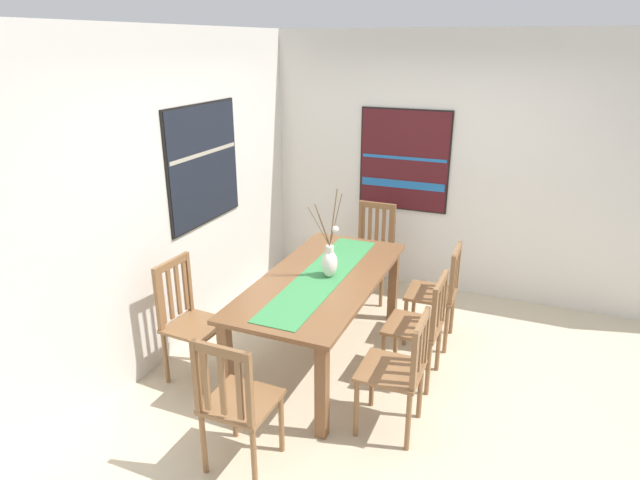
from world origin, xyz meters
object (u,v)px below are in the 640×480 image
(chair_2, at_px, (398,370))
(centerpiece_vase, at_px, (330,261))
(chair_1, at_px, (189,319))
(chair_5, at_px, (373,249))
(painting_on_back_wall, at_px, (203,164))
(painting_on_side_wall, at_px, (404,160))
(dining_table, at_px, (322,289))
(chair_0, at_px, (236,402))
(chair_3, at_px, (420,326))
(chair_4, at_px, (437,292))

(chair_2, bearing_deg, centerpiece_vase, 48.92)
(chair_1, relative_size, chair_5, 1.00)
(chair_5, relative_size, painting_on_back_wall, 0.94)
(chair_5, relative_size, painting_on_side_wall, 0.93)
(centerpiece_vase, height_order, chair_1, centerpiece_vase)
(dining_table, relative_size, chair_1, 1.99)
(dining_table, xyz_separation_m, painting_on_side_wall, (1.80, -0.20, 0.73))
(dining_table, xyz_separation_m, chair_0, (-1.38, -0.00, -0.16))
(chair_0, bearing_deg, painting_on_back_wall, 37.40)
(dining_table, distance_m, chair_3, 0.84)
(painting_on_back_wall, distance_m, painting_on_side_wall, 2.13)
(chair_0, height_order, chair_1, chair_1)
(chair_0, distance_m, painting_on_back_wall, 2.29)
(chair_4, bearing_deg, painting_on_back_wall, 101.85)
(chair_4, distance_m, painting_on_back_wall, 2.37)
(centerpiece_vase, distance_m, painting_on_side_wall, 1.84)
(chair_2, relative_size, chair_4, 0.97)
(chair_2, distance_m, chair_4, 1.30)
(chair_0, bearing_deg, chair_5, -0.32)
(chair_1, bearing_deg, painting_on_side_wall, -23.98)
(chair_4, bearing_deg, chair_2, 179.41)
(painting_on_back_wall, bearing_deg, chair_2, -112.94)
(chair_0, xyz_separation_m, chair_5, (2.75, -0.02, 0.02))
(chair_3, bearing_deg, chair_4, -1.09)
(dining_table, xyz_separation_m, chair_4, (0.67, -0.84, -0.18))
(chair_1, bearing_deg, chair_0, -130.57)
(centerpiece_vase, bearing_deg, chair_4, -50.68)
(centerpiece_vase, height_order, painting_on_side_wall, painting_on_side_wall)
(chair_1, distance_m, chair_2, 1.70)
(chair_5, bearing_deg, centerpiece_vase, -178.20)
(chair_1, xyz_separation_m, painting_on_side_wall, (2.43, -1.08, 0.88))
(painting_on_back_wall, bearing_deg, chair_0, -142.60)
(chair_2, height_order, chair_4, chair_4)
(chair_4, bearing_deg, centerpiece_vase, 129.32)
(chair_3, height_order, chair_5, chair_5)
(dining_table, xyz_separation_m, painting_on_back_wall, (0.23, 1.23, 0.89))
(chair_0, xyz_separation_m, chair_4, (2.05, -0.84, -0.01))
(centerpiece_vase, distance_m, chair_0, 1.47)
(centerpiece_vase, height_order, chair_3, centerpiece_vase)
(centerpiece_vase, height_order, painting_on_back_wall, painting_on_back_wall)
(chair_1, relative_size, painting_on_side_wall, 0.93)
(dining_table, relative_size, chair_2, 2.20)
(chair_3, height_order, chair_4, chair_4)
(centerpiece_vase, relative_size, chair_1, 0.76)
(chair_3, relative_size, chair_4, 0.98)
(chair_0, xyz_separation_m, painting_on_back_wall, (1.61, 1.23, 1.05))
(chair_0, distance_m, chair_3, 1.62)
(centerpiece_vase, distance_m, painting_on_back_wall, 1.46)
(chair_2, relative_size, painting_on_back_wall, 0.84)
(chair_2, distance_m, painting_on_back_wall, 2.48)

